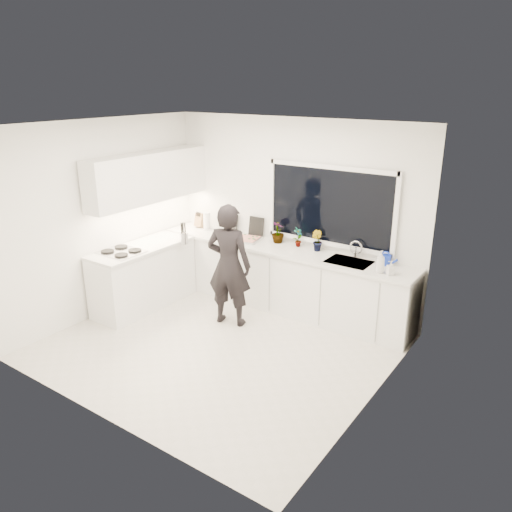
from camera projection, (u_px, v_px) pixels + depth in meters
The scene contains 25 objects.
floor at pixel (219, 347), 6.27m from camera, with size 4.00×3.50×0.02m, color beige.
wall_back at pixel (293, 213), 7.19m from camera, with size 4.00×0.02×2.70m, color white.
wall_left at pixel (103, 219), 6.90m from camera, with size 0.02×3.50×2.70m, color white.
wall_right at pixel (380, 282), 4.74m from camera, with size 0.02×3.50×2.70m, color white.
ceiling at pixel (212, 125), 5.37m from camera, with size 4.00×3.50×0.02m, color white.
window at pixel (330, 206), 6.77m from camera, with size 1.80×0.02×1.00m, color black.
base_cabinets_back at pixel (280, 279), 7.25m from camera, with size 3.92×0.58×0.88m, color white.
base_cabinets_left at pixel (144, 277), 7.29m from camera, with size 0.58×1.60×0.88m, color white.
countertop_back at pixel (281, 249), 7.09m from camera, with size 3.94×0.62×0.04m, color silver.
countertop_left at pixel (141, 248), 7.14m from camera, with size 0.62×1.60×0.04m, color silver.
upper_cabinets at pixel (149, 177), 7.16m from camera, with size 0.34×2.10×0.70m, color white.
sink at pixel (349, 265), 6.54m from camera, with size 0.58×0.42×0.14m, color silver.
faucet at pixel (356, 250), 6.64m from camera, with size 0.03×0.03×0.22m, color silver.
stovetop at pixel (121, 251), 6.87m from camera, with size 0.56×0.48×0.03m, color black.
person at pixel (229, 265), 6.63m from camera, with size 0.61×0.40×1.68m, color black.
pizza_tray at pixel (243, 239), 7.41m from camera, with size 0.50×0.37×0.03m, color silver.
pizza at pixel (243, 238), 7.41m from camera, with size 0.46×0.33×0.01m, color red.
watering_can at pixel (385, 260), 6.40m from camera, with size 0.14×0.14×0.13m, color #1432C1.
paper_towel_roll at pixel (207, 221), 7.90m from camera, with size 0.11×0.11×0.26m, color silver.
knife_block at pixel (200, 220), 8.04m from camera, with size 0.13×0.10×0.22m, color #9E6849.
utensil_crock at pixel (184, 238), 7.24m from camera, with size 0.13×0.13×0.16m, color #B2B2B7.
picture_frame_large at pixel (232, 223), 7.80m from camera, with size 0.22×0.02×0.28m, color black.
picture_frame_small at pixel (256, 227), 7.55m from camera, with size 0.25×0.02×0.30m, color black.
herb_plants at pixel (293, 236), 7.11m from camera, with size 0.84×0.20×0.32m.
soap_bottles at pixel (383, 263), 6.09m from camera, with size 0.26×0.14×0.28m.
Camera 1 is at (3.54, -4.29, 3.15)m, focal length 35.00 mm.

